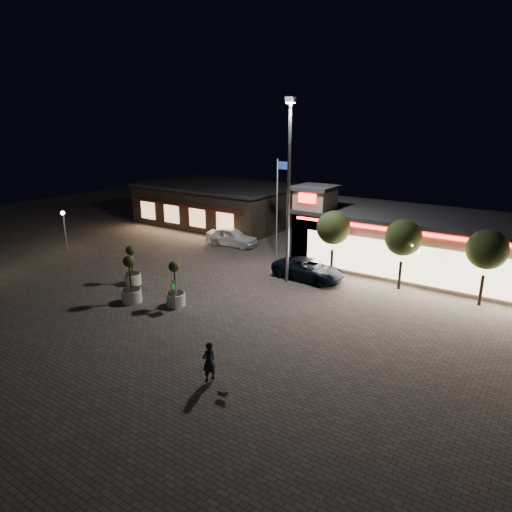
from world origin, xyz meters
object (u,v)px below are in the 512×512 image
Objects in this scene: pedestrian at (209,361)px; valet_sign at (174,289)px; white_sedan at (232,237)px; planter_mid at (131,288)px; pickup_truck at (308,269)px; planter_left at (132,272)px.

pedestrian is 8.20m from valet_sign.
white_sedan is at bearing -130.30° from pedestrian.
pickup_truck is at bearing 54.78° from planter_mid.
white_sedan is at bearing 71.68° from pickup_truck.
white_sedan is at bearing 101.45° from planter_mid.
planter_left is (-9.55, -7.82, 0.13)m from pickup_truck.
valet_sign is (-3.97, -9.43, 0.60)m from pickup_truck.
planter_left reaches higher than white_sedan.
planter_left is 0.92× the size of planter_mid.
white_sedan is 1.72× the size of planter_left.
pickup_truck is 12.34m from planter_left.
planter_left is (0.40, -11.83, 0.04)m from white_sedan.
pickup_truck is 10.72m from white_sedan.
white_sedan is 2.63× the size of pedestrian.
planter_left is (-12.24, 6.36, -0.05)m from pedestrian.
white_sedan reaches higher than pickup_truck.
planter_mid reaches higher than planter_left.
planter_left is at bearing -102.54° from pedestrian.
pickup_truck is at bearing -119.63° from white_sedan.
valet_sign is (-6.67, 4.76, 0.42)m from pedestrian.
pedestrian is (12.64, -18.19, 0.09)m from white_sedan.
pedestrian is 0.65× the size of planter_left.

